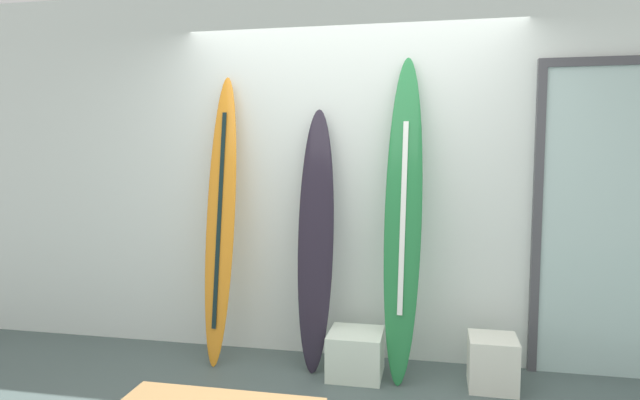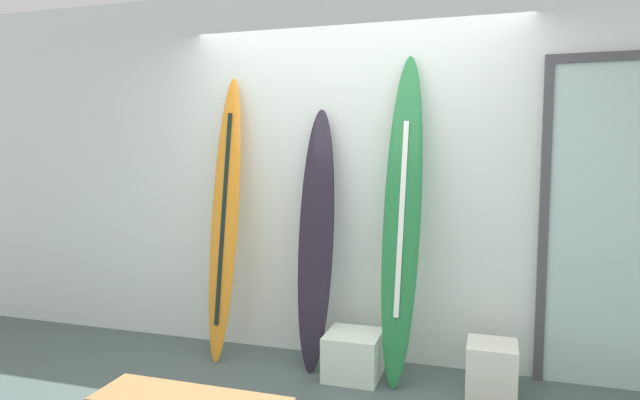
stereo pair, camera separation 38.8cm
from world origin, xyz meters
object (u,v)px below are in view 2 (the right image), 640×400
at_px(surfboard_charcoal, 316,241).
at_px(surfboard_sunset, 225,220).
at_px(surfboard_emerald, 402,220).
at_px(display_block_center, 492,369).
at_px(display_block_left, 353,355).
at_px(glass_door, 626,219).

bearing_deg(surfboard_charcoal, surfboard_sunset, -179.12).
relative_size(surfboard_sunset, surfboard_emerald, 0.95).
bearing_deg(display_block_center, surfboard_sunset, 176.31).
bearing_deg(display_block_left, glass_door, 11.16).
xyz_separation_m(surfboard_sunset, surfboard_emerald, (1.35, -0.02, 0.06)).
xyz_separation_m(surfboard_emerald, display_block_left, (-0.31, -0.09, -0.95)).
relative_size(surfboard_charcoal, glass_door, 0.86).
distance_m(surfboard_sunset, glass_door, 2.78).
bearing_deg(display_block_left, display_block_center, -0.92).
distance_m(surfboard_emerald, display_block_center, 1.12).
relative_size(surfboard_sunset, glass_door, 0.97).
bearing_deg(display_block_center, surfboard_emerald, 170.28).
height_order(surfboard_sunset, glass_door, glass_door).
bearing_deg(surfboard_sunset, surfboard_emerald, -0.93).
bearing_deg(surfboard_emerald, display_block_left, -164.02).
xyz_separation_m(surfboard_charcoal, display_block_left, (0.31, -0.12, -0.77)).
xyz_separation_m(surfboard_sunset, display_block_left, (1.04, -0.11, -0.90)).
distance_m(surfboard_emerald, glass_door, 1.44).
bearing_deg(surfboard_charcoal, glass_door, 6.11).
height_order(surfboard_charcoal, surfboard_emerald, surfboard_emerald).
distance_m(surfboard_sunset, display_block_left, 1.37).
relative_size(surfboard_sunset, display_block_left, 5.69).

